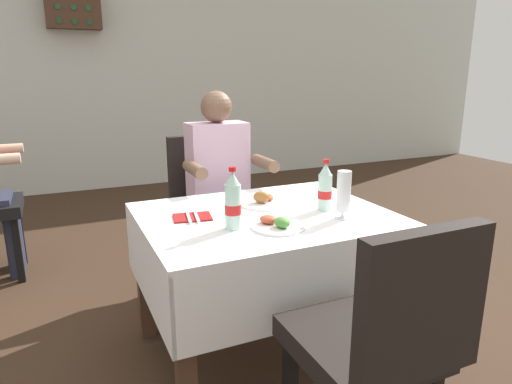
{
  "coord_description": "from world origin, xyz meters",
  "views": [
    {
      "loc": [
        -0.92,
        -1.71,
        1.37
      ],
      "look_at": [
        -0.04,
        0.22,
        0.81
      ],
      "focal_mm": 31.85,
      "sensor_mm": 36.0,
      "label": 1
    }
  ],
  "objects_px": {
    "chair_near_camera_side": "(379,339)",
    "plate_far_diner": "(264,201)",
    "beer_glass_left": "(344,195)",
    "napkin_cutlery_set": "(192,217)",
    "cola_bottle_secondary": "(233,202)",
    "plate_near_camera": "(277,224)",
    "main_dining_table": "(265,247)",
    "cola_bottle_primary": "(325,188)",
    "wall_bottle_rack": "(73,8)",
    "chair_far_diner_seat": "(208,203)",
    "seated_diner_far": "(221,182)"
  },
  "relations": [
    {
      "from": "plate_near_camera",
      "to": "main_dining_table",
      "type": "bearing_deg",
      "value": 79.01
    },
    {
      "from": "cola_bottle_primary",
      "to": "wall_bottle_rack",
      "type": "xyz_separation_m",
      "value": [
        -0.8,
        3.76,
        1.19
      ]
    },
    {
      "from": "plate_near_camera",
      "to": "cola_bottle_primary",
      "type": "height_order",
      "value": "cola_bottle_primary"
    },
    {
      "from": "chair_near_camera_side",
      "to": "cola_bottle_primary",
      "type": "relative_size",
      "value": 3.93
    },
    {
      "from": "main_dining_table",
      "to": "plate_near_camera",
      "type": "height_order",
      "value": "plate_near_camera"
    },
    {
      "from": "plate_far_diner",
      "to": "cola_bottle_secondary",
      "type": "bearing_deg",
      "value": -134.7
    },
    {
      "from": "beer_glass_left",
      "to": "napkin_cutlery_set",
      "type": "distance_m",
      "value": 0.69
    },
    {
      "from": "chair_near_camera_side",
      "to": "wall_bottle_rack",
      "type": "relative_size",
      "value": 1.73
    },
    {
      "from": "beer_glass_left",
      "to": "chair_near_camera_side",
      "type": "bearing_deg",
      "value": -114.62
    },
    {
      "from": "chair_near_camera_side",
      "to": "plate_near_camera",
      "type": "xyz_separation_m",
      "value": [
        -0.04,
        0.64,
        0.19
      ]
    },
    {
      "from": "chair_near_camera_side",
      "to": "cola_bottle_secondary",
      "type": "distance_m",
      "value": 0.79
    },
    {
      "from": "chair_far_diner_seat",
      "to": "cola_bottle_primary",
      "type": "bearing_deg",
      "value": -72.61
    },
    {
      "from": "chair_far_diner_seat",
      "to": "wall_bottle_rack",
      "type": "height_order",
      "value": "wall_bottle_rack"
    },
    {
      "from": "chair_far_diner_seat",
      "to": "seated_diner_far",
      "type": "bearing_deg",
      "value": -65.44
    },
    {
      "from": "beer_glass_left",
      "to": "cola_bottle_primary",
      "type": "bearing_deg",
      "value": 92.06
    },
    {
      "from": "chair_far_diner_seat",
      "to": "cola_bottle_primary",
      "type": "relative_size",
      "value": 3.93
    },
    {
      "from": "plate_near_camera",
      "to": "cola_bottle_secondary",
      "type": "bearing_deg",
      "value": 158.54
    },
    {
      "from": "seated_diner_far",
      "to": "napkin_cutlery_set",
      "type": "relative_size",
      "value": 6.43
    },
    {
      "from": "seated_diner_far",
      "to": "cola_bottle_secondary",
      "type": "xyz_separation_m",
      "value": [
        -0.26,
        -0.87,
        0.13
      ]
    },
    {
      "from": "chair_far_diner_seat",
      "to": "cola_bottle_primary",
      "type": "height_order",
      "value": "cola_bottle_primary"
    },
    {
      "from": "seated_diner_far",
      "to": "plate_far_diner",
      "type": "relative_size",
      "value": 5.09
    },
    {
      "from": "beer_glass_left",
      "to": "seated_diner_far",
      "type": "bearing_deg",
      "value": 104.26
    },
    {
      "from": "chair_far_diner_seat",
      "to": "plate_near_camera",
      "type": "bearing_deg",
      "value": -92.18
    },
    {
      "from": "plate_near_camera",
      "to": "cola_bottle_secondary",
      "type": "height_order",
      "value": "cola_bottle_secondary"
    },
    {
      "from": "plate_near_camera",
      "to": "cola_bottle_primary",
      "type": "xyz_separation_m",
      "value": [
        0.32,
        0.14,
        0.09
      ]
    },
    {
      "from": "seated_diner_far",
      "to": "plate_near_camera",
      "type": "relative_size",
      "value": 5.5
    },
    {
      "from": "beer_glass_left",
      "to": "plate_near_camera",
      "type": "bearing_deg",
      "value": 179.14
    },
    {
      "from": "main_dining_table",
      "to": "chair_near_camera_side",
      "type": "bearing_deg",
      "value": -90.0
    },
    {
      "from": "beer_glass_left",
      "to": "napkin_cutlery_set",
      "type": "bearing_deg",
      "value": 155.24
    },
    {
      "from": "seated_diner_far",
      "to": "wall_bottle_rack",
      "type": "relative_size",
      "value": 2.25
    },
    {
      "from": "napkin_cutlery_set",
      "to": "wall_bottle_rack",
      "type": "height_order",
      "value": "wall_bottle_rack"
    },
    {
      "from": "main_dining_table",
      "to": "plate_far_diner",
      "type": "distance_m",
      "value": 0.24
    },
    {
      "from": "plate_near_camera",
      "to": "napkin_cutlery_set",
      "type": "height_order",
      "value": "plate_near_camera"
    },
    {
      "from": "beer_glass_left",
      "to": "napkin_cutlery_set",
      "type": "xyz_separation_m",
      "value": [
        -0.62,
        0.28,
        -0.11
      ]
    },
    {
      "from": "plate_near_camera",
      "to": "plate_far_diner",
      "type": "distance_m",
      "value": 0.36
    },
    {
      "from": "cola_bottle_primary",
      "to": "napkin_cutlery_set",
      "type": "relative_size",
      "value": 1.26
    },
    {
      "from": "chair_near_camera_side",
      "to": "plate_far_diner",
      "type": "bearing_deg",
      "value": 86.41
    },
    {
      "from": "main_dining_table",
      "to": "wall_bottle_rack",
      "type": "relative_size",
      "value": 2.03
    },
    {
      "from": "chair_far_diner_seat",
      "to": "beer_glass_left",
      "type": "height_order",
      "value": "chair_far_diner_seat"
    },
    {
      "from": "cola_bottle_secondary",
      "to": "napkin_cutlery_set",
      "type": "distance_m",
      "value": 0.27
    },
    {
      "from": "main_dining_table",
      "to": "cola_bottle_primary",
      "type": "bearing_deg",
      "value": -13.06
    },
    {
      "from": "main_dining_table",
      "to": "chair_far_diner_seat",
      "type": "distance_m",
      "value": 0.84
    },
    {
      "from": "beer_glass_left",
      "to": "cola_bottle_primary",
      "type": "xyz_separation_m",
      "value": [
        -0.01,
        0.14,
        -0.0
      ]
    },
    {
      "from": "cola_bottle_secondary",
      "to": "napkin_cutlery_set",
      "type": "relative_size",
      "value": 1.36
    },
    {
      "from": "beer_glass_left",
      "to": "wall_bottle_rack",
      "type": "xyz_separation_m",
      "value": [
        -0.81,
        3.9,
        1.19
      ]
    },
    {
      "from": "main_dining_table",
      "to": "cola_bottle_primary",
      "type": "relative_size",
      "value": 4.6
    },
    {
      "from": "chair_near_camera_side",
      "to": "napkin_cutlery_set",
      "type": "xyz_separation_m",
      "value": [
        -0.33,
        0.91,
        0.18
      ]
    },
    {
      "from": "plate_near_camera",
      "to": "wall_bottle_rack",
      "type": "xyz_separation_m",
      "value": [
        -0.48,
        3.9,
        1.28
      ]
    },
    {
      "from": "plate_near_camera",
      "to": "plate_far_diner",
      "type": "height_order",
      "value": "plate_far_diner"
    },
    {
      "from": "main_dining_table",
      "to": "wall_bottle_rack",
      "type": "bearing_deg",
      "value": 97.97
    }
  ]
}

